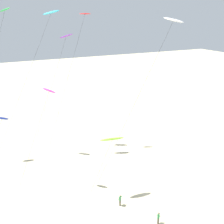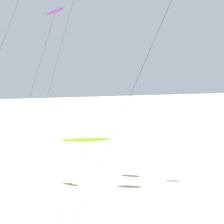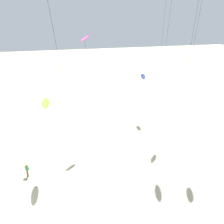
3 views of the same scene
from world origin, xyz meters
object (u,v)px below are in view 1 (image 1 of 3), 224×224
(kite_navy, at_px, (2,119))
(kite_magenta, at_px, (48,92))
(kite_flyer_middle, at_px, (120,200))
(kite_purple, at_px, (66,38))
(kite_red, at_px, (83,20))
(kite_lime, at_px, (112,139))
(kite_white, at_px, (172,23))
(kite_cyan, at_px, (50,14))
(kite_flyer_nearest, at_px, (158,218))
(kite_green, at_px, (4,14))

(kite_navy, distance_m, kite_magenta, 14.13)
(kite_navy, bearing_deg, kite_flyer_middle, -58.18)
(kite_navy, bearing_deg, kite_purple, 6.31)
(kite_red, relative_size, kite_lime, 2.72)
(kite_white, xyz_separation_m, kite_cyan, (-11.40, 16.68, 0.95))
(kite_white, height_order, kite_cyan, kite_cyan)
(kite_purple, xyz_separation_m, kite_white, (8.47, -18.70, 2.92))
(kite_navy, distance_m, kite_lime, 21.06)
(kite_cyan, bearing_deg, kite_flyer_nearest, -77.15)
(kite_green, bearing_deg, kite_flyer_nearest, -65.62)
(kite_flyer_nearest, distance_m, kite_flyer_middle, 5.76)
(kite_red, relative_size, kite_flyer_middle, 14.78)
(kite_magenta, distance_m, kite_flyer_middle, 17.45)
(kite_red, bearing_deg, kite_flyer_nearest, -90.16)
(kite_purple, height_order, kite_flyer_nearest, kite_purple)
(kite_lime, distance_m, kite_flyer_middle, 8.30)
(kite_green, distance_m, kite_magenta, 16.87)
(kite_lime, height_order, kite_purple, kite_purple)
(kite_flyer_middle, bearing_deg, kite_magenta, 126.94)
(kite_navy, height_order, kite_green, kite_green)
(kite_red, bearing_deg, kite_flyer_middle, -98.10)
(kite_green, height_order, kite_flyer_middle, kite_green)
(kite_navy, xyz_separation_m, kite_cyan, (9.38, -0.66, 16.55))
(kite_purple, xyz_separation_m, kite_cyan, (-2.93, -2.02, 3.87))
(kite_red, height_order, kite_flyer_nearest, kite_red)
(kite_white, bearing_deg, kite_flyer_middle, -164.18)
(kite_green, relative_size, kite_lime, 2.83)
(kite_flyer_nearest, bearing_deg, kite_red, 89.84)
(kite_purple, distance_m, kite_white, 20.74)
(kite_flyer_nearest, bearing_deg, kite_purple, 95.65)
(kite_lime, distance_m, kite_magenta, 10.66)
(kite_purple, bearing_deg, kite_red, -37.95)
(kite_purple, bearing_deg, kite_white, -65.63)
(kite_green, bearing_deg, kite_cyan, -22.78)
(kite_lime, bearing_deg, kite_red, 81.01)
(kite_red, bearing_deg, kite_white, -70.74)
(kite_cyan, bearing_deg, kite_green, 157.22)
(kite_green, xyz_separation_m, kite_purple, (9.66, -0.80, -3.99))
(kite_red, xyz_separation_m, kite_cyan, (-5.59, 0.05, 0.83))
(kite_red, relative_size, kite_magenta, 1.62)
(kite_flyer_nearest, bearing_deg, kite_flyer_middle, 117.32)
(kite_flyer_middle, bearing_deg, kite_lime, 87.20)
(kite_navy, bearing_deg, kite_cyan, -4.05)
(kite_white, height_order, kite_flyer_nearest, kite_white)
(kite_lime, xyz_separation_m, kite_white, (8.39, -0.34, 14.76))
(kite_lime, bearing_deg, kite_cyan, 100.45)
(kite_lime, bearing_deg, kite_green, 116.95)
(kite_magenta, bearing_deg, kite_navy, 117.35)
(kite_lime, height_order, kite_flyer_nearest, kite_lime)
(kite_purple, xyz_separation_m, kite_flyer_middle, (-0.05, -21.12, -19.67))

